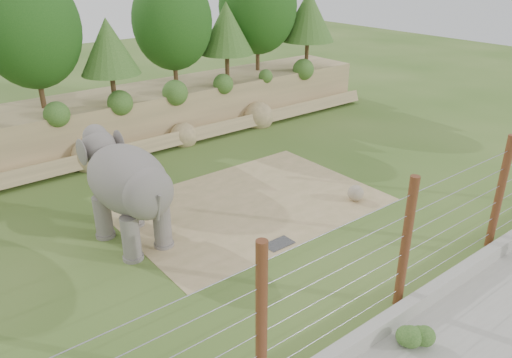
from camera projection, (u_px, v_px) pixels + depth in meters
ground at (291, 239)px, 17.46m from camera, size 90.00×90.00×0.00m
back_embankment at (134, 65)px, 25.19m from camera, size 30.00×5.52×8.77m
dirt_patch at (250, 204)px, 19.88m from camera, size 10.00×7.00×0.02m
drain_grate at (279, 244)px, 17.12m from camera, size 1.00×0.60×0.03m
elephant at (129, 194)px, 16.59m from camera, size 2.23×4.62×3.64m
stone_ball at (356, 193)px, 20.01m from camera, size 0.65×0.65×0.65m
retaining_wall at (413, 305)px, 13.79m from camera, size 26.00×0.35×0.50m
walkway at (479, 354)px, 12.46m from camera, size 26.00×4.00×0.01m
barrier_fence at (406, 244)px, 13.42m from camera, size 20.26×0.26×4.00m
walkway_shrub at (416, 335)px, 12.62m from camera, size 0.61×0.61×0.61m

